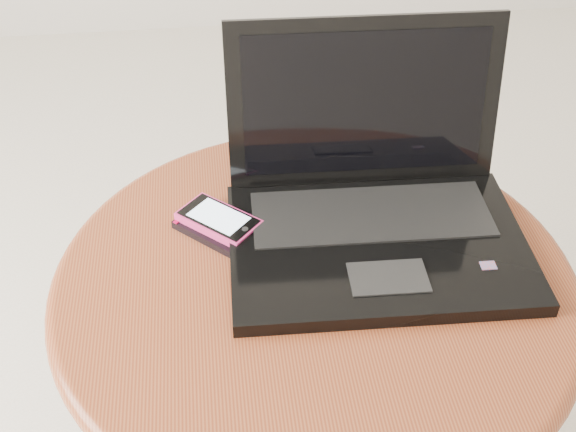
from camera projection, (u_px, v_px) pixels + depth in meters
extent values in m
cylinder|color=#552E13|center=(311.00, 401.00, 1.11)|extent=(0.11, 0.11, 0.47)
cylinder|color=maroon|center=(315.00, 281.00, 0.95)|extent=(0.64, 0.64, 0.03)
torus|color=maroon|center=(315.00, 281.00, 0.95)|extent=(0.68, 0.68, 0.03)
cube|color=black|center=(378.00, 246.00, 0.97)|extent=(0.40, 0.28, 0.02)
cube|color=black|center=(371.00, 214.00, 1.00)|extent=(0.33, 0.13, 0.00)
cube|color=black|center=(388.00, 277.00, 0.91)|extent=(0.10, 0.06, 0.00)
cube|color=red|center=(488.00, 265.00, 0.92)|extent=(0.02, 0.02, 0.00)
cube|color=black|center=(364.00, 102.00, 1.01)|extent=(0.38, 0.06, 0.23)
cube|color=black|center=(365.00, 104.00, 1.00)|extent=(0.33, 0.05, 0.20)
cube|color=black|center=(224.00, 230.00, 1.00)|extent=(0.14, 0.14, 0.01)
cube|color=#9E0636|center=(191.00, 211.00, 1.02)|extent=(0.05, 0.05, 0.00)
cube|color=#D52D74|center=(219.00, 220.00, 1.00)|extent=(0.12, 0.12, 0.01)
cube|color=black|center=(219.00, 217.00, 0.99)|extent=(0.11, 0.11, 0.00)
cube|color=silver|center=(218.00, 216.00, 0.99)|extent=(0.09, 0.08, 0.00)
cylinder|color=black|center=(245.00, 229.00, 0.97)|extent=(0.01, 0.01, 0.00)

